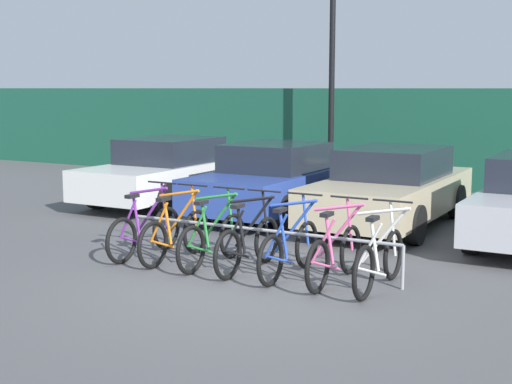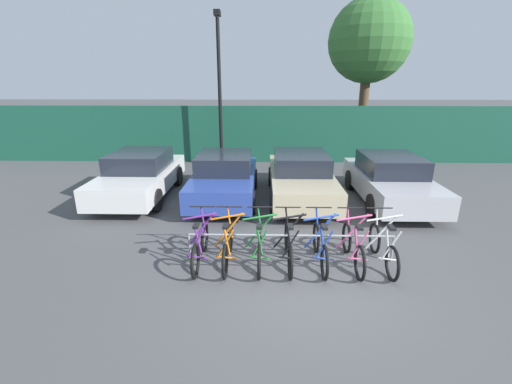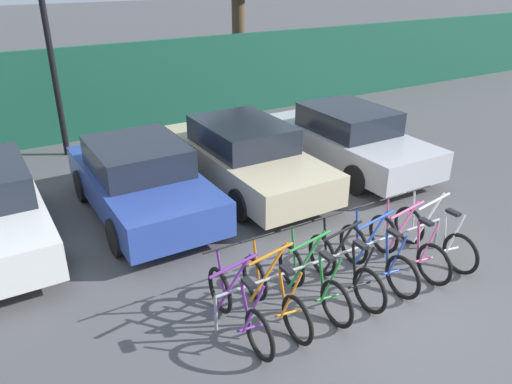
# 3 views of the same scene
# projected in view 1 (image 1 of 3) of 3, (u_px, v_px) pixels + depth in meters

# --- Properties ---
(ground_plane) EXTENTS (120.00, 120.00, 0.00)m
(ground_plane) POSITION_uv_depth(u_px,v_px,m) (252.00, 284.00, 9.00)
(ground_plane) COLOR #4C4C4F
(hoarding_wall) EXTENTS (36.00, 0.16, 2.44)m
(hoarding_wall) POSITION_uv_depth(u_px,v_px,m) (448.00, 140.00, 17.02)
(hoarding_wall) COLOR #19513D
(hoarding_wall) RESTS_ON ground
(bike_rack) EXTENTS (4.14, 0.04, 0.57)m
(bike_rack) POSITION_uv_depth(u_px,v_px,m) (257.00, 234.00, 9.66)
(bike_rack) COLOR gray
(bike_rack) RESTS_ON ground
(bicycle_purple) EXTENTS (0.68, 1.71, 1.05)m
(bicycle_purple) POSITION_uv_depth(u_px,v_px,m) (145.00, 231.00, 10.42)
(bicycle_purple) COLOR black
(bicycle_purple) RESTS_ON ground
(bicycle_orange) EXTENTS (0.68, 1.71, 1.05)m
(bicycle_orange) POSITION_uv_depth(u_px,v_px,m) (176.00, 235.00, 10.16)
(bicycle_orange) COLOR black
(bicycle_orange) RESTS_ON ground
(bicycle_green) EXTENTS (0.68, 1.71, 1.05)m
(bicycle_green) POSITION_uv_depth(u_px,v_px,m) (213.00, 239.00, 9.85)
(bicycle_green) COLOR black
(bicycle_green) RESTS_ON ground
(bicycle_black) EXTENTS (0.68, 1.71, 1.05)m
(bicycle_black) POSITION_uv_depth(u_px,v_px,m) (248.00, 244.00, 9.58)
(bicycle_black) COLOR black
(bicycle_black) RESTS_ON ground
(bicycle_blue) EXTENTS (0.68, 1.71, 1.05)m
(bicycle_blue) POSITION_uv_depth(u_px,v_px,m) (290.00, 249.00, 9.27)
(bicycle_blue) COLOR black
(bicycle_blue) RESTS_ON ground
(bicycle_pink) EXTENTS (0.68, 1.71, 1.05)m
(bicycle_pink) POSITION_uv_depth(u_px,v_px,m) (335.00, 254.00, 8.96)
(bicycle_pink) COLOR black
(bicycle_pink) RESTS_ON ground
(bicycle_white) EXTENTS (0.68, 1.71, 1.05)m
(bicycle_white) POSITION_uv_depth(u_px,v_px,m) (379.00, 260.00, 8.68)
(bicycle_white) COLOR black
(bicycle_white) RESTS_ON ground
(car_white) EXTENTS (1.91, 4.34, 1.40)m
(car_white) POSITION_uv_depth(u_px,v_px,m) (168.00, 171.00, 15.18)
(car_white) COLOR silver
(car_white) RESTS_ON ground
(car_blue) EXTENTS (1.91, 4.11, 1.40)m
(car_blue) POSITION_uv_depth(u_px,v_px,m) (274.00, 180.00, 13.71)
(car_blue) COLOR #2D479E
(car_blue) RESTS_ON ground
(car_beige) EXTENTS (1.91, 4.58, 1.40)m
(car_beige) POSITION_uv_depth(u_px,v_px,m) (392.00, 187.00, 12.72)
(car_beige) COLOR #C1B28E
(car_beige) RESTS_ON ground
(lamp_post) EXTENTS (0.24, 0.44, 5.95)m
(lamp_post) POSITION_uv_depth(u_px,v_px,m) (332.00, 51.00, 17.12)
(lamp_post) COLOR black
(lamp_post) RESTS_ON ground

